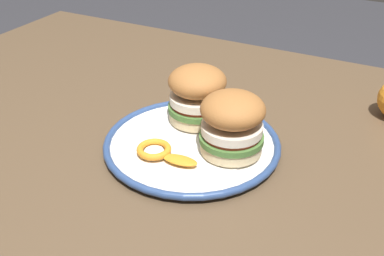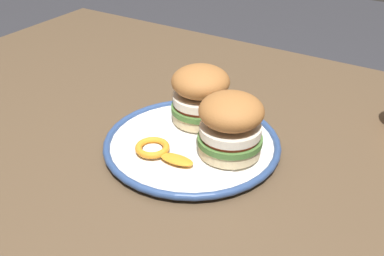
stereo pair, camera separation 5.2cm
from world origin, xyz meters
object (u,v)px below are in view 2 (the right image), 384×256
at_px(sandwich_half_left, 200,94).
at_px(sandwich_half_right, 231,124).
at_px(dinner_plate, 192,144).
at_px(dining_table, 180,192).

bearing_deg(sandwich_half_left, sandwich_half_right, 145.43).
bearing_deg(dinner_plate, sandwich_half_left, -70.16).
xyz_separation_m(dining_table, sandwich_half_right, (-0.08, -0.02, 0.16)).
bearing_deg(dinner_plate, sandwich_half_right, -178.99).
relative_size(dining_table, sandwich_half_right, 10.31).
bearing_deg(sandwich_half_right, sandwich_half_left, -34.57).
xyz_separation_m(dining_table, dinner_plate, (-0.01, -0.02, 0.10)).
relative_size(dining_table, dinner_plate, 4.78).
relative_size(dinner_plate, sandwich_half_left, 2.10).
distance_m(dining_table, sandwich_half_right, 0.18).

